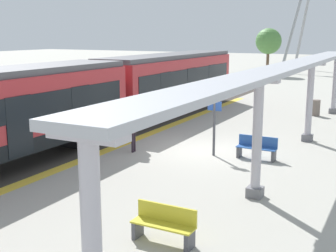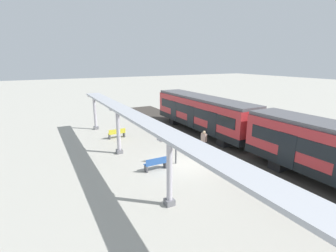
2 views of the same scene
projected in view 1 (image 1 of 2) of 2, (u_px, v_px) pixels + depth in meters
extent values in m
plane|color=#A6A499|center=(203.00, 151.00, 18.08)|extent=(176.00, 176.00, 0.00)
cube|color=yellow|center=(129.00, 142.00, 19.70)|extent=(0.50, 30.40, 0.01)
cube|color=#38332D|center=(95.00, 137.00, 20.54)|extent=(3.20, 42.40, 0.01)
cube|color=black|center=(18.00, 110.00, 14.53)|extent=(0.03, 11.74, 0.84)
cube|color=black|center=(20.00, 127.00, 14.64)|extent=(0.04, 1.10, 2.00)
cube|color=black|center=(81.00, 112.00, 17.40)|extent=(0.04, 1.10, 2.00)
cube|color=black|center=(71.00, 138.00, 19.06)|extent=(2.21, 0.90, 0.64)
cube|color=#B22C31|center=(171.00, 80.00, 26.77)|extent=(2.60, 12.76, 2.60)
cube|color=black|center=(171.00, 97.00, 26.98)|extent=(2.63, 12.78, 0.55)
cube|color=#515156|center=(171.00, 56.00, 26.48)|extent=(2.39, 12.76, 0.24)
cube|color=black|center=(191.00, 76.00, 26.11)|extent=(0.03, 11.74, 0.84)
cube|color=black|center=(166.00, 91.00, 23.46)|extent=(0.04, 1.10, 2.00)
cube|color=black|center=(191.00, 85.00, 26.22)|extent=(0.04, 1.10, 2.00)
cube|color=black|center=(212.00, 80.00, 28.99)|extent=(0.04, 1.10, 2.00)
cube|color=black|center=(198.00, 98.00, 30.64)|extent=(2.21, 0.90, 0.64)
cube|color=black|center=(136.00, 118.00, 23.56)|extent=(2.21, 0.90, 0.64)
cylinder|color=#AFABB5|center=(92.00, 249.00, 6.05)|extent=(0.28, 0.28, 3.04)
cube|color=#AFABB5|center=(88.00, 135.00, 5.73)|extent=(1.10, 0.36, 0.12)
cube|color=slate|center=(255.00, 192.00, 13.03)|extent=(0.44, 0.44, 0.30)
cylinder|color=#AFABB5|center=(257.00, 136.00, 12.69)|extent=(0.28, 0.28, 3.04)
cube|color=#AFABB5|center=(260.00, 80.00, 12.37)|extent=(1.10, 0.36, 0.12)
cube|color=slate|center=(307.00, 138.00, 19.82)|extent=(0.44, 0.44, 0.30)
cylinder|color=#AFABB5|center=(310.00, 100.00, 19.48)|extent=(0.28, 0.28, 3.04)
cube|color=#AFABB5|center=(312.00, 64.00, 19.16)|extent=(1.10, 0.36, 0.12)
cube|color=slate|center=(333.00, 111.00, 26.64)|extent=(0.44, 0.44, 0.30)
cylinder|color=#AFABB5|center=(335.00, 83.00, 26.30)|extent=(0.28, 0.28, 3.04)
cube|color=#A8AAB2|center=(292.00, 66.00, 15.82)|extent=(1.20, 24.15, 0.16)
cube|color=gold|center=(163.00, 225.00, 10.10)|extent=(1.50, 0.45, 0.04)
cube|color=gold|center=(167.00, 213.00, 10.22)|extent=(1.50, 0.07, 0.40)
cube|color=#4C4C51|center=(190.00, 241.00, 9.84)|extent=(0.10, 0.40, 0.42)
cube|color=#4C4C51|center=(138.00, 229.00, 10.45)|extent=(0.10, 0.40, 0.42)
cube|color=#29549D|center=(256.00, 148.00, 16.89)|extent=(1.50, 0.45, 0.04)
cube|color=#29549D|center=(258.00, 141.00, 17.01)|extent=(1.50, 0.07, 0.40)
cube|color=#4C4C51|center=(274.00, 156.00, 16.63)|extent=(0.10, 0.40, 0.42)
cube|color=#4C4C51|center=(239.00, 152.00, 17.24)|extent=(0.10, 0.40, 0.42)
cylinder|color=#71635A|center=(316.00, 108.00, 25.80)|extent=(0.48, 0.48, 0.93)
cylinder|color=#4C4C51|center=(214.00, 128.00, 17.29)|extent=(0.10, 0.10, 2.20)
cube|color=#284C9E|center=(215.00, 106.00, 17.11)|extent=(0.56, 0.04, 0.36)
cylinder|color=#2B1F29|center=(134.00, 142.00, 18.02)|extent=(0.10, 0.10, 0.81)
cylinder|color=#2B1F29|center=(133.00, 142.00, 17.87)|extent=(0.10, 0.10, 0.81)
cube|color=gray|center=(133.00, 125.00, 17.80)|extent=(0.27, 0.49, 0.61)
sphere|color=tan|center=(133.00, 114.00, 17.71)|extent=(0.22, 0.22, 0.22)
cylinder|color=brown|center=(268.00, 63.00, 50.52)|extent=(0.32, 0.32, 2.65)
sphere|color=#4B803C|center=(269.00, 41.00, 50.02)|extent=(2.87, 2.87, 2.87)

